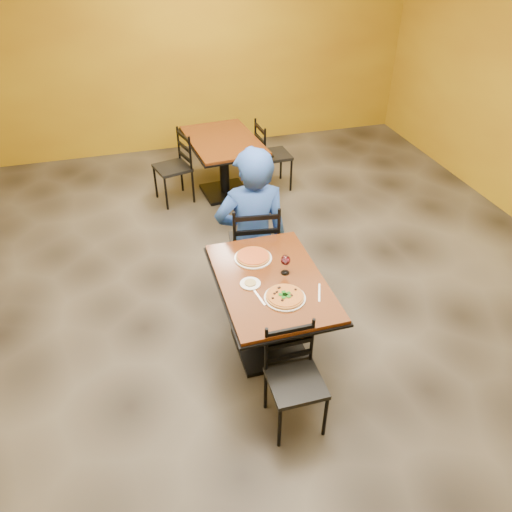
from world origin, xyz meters
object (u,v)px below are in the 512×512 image
object	(u,v)px
table_second	(224,154)
table_main	(271,298)
chair_second_left	(172,168)
plate_main	(285,298)
pizza_main	(285,296)
pizza_far	(253,256)
side_plate	(250,284)
chair_main_near	(296,383)
diner	(252,221)
plate_far	(253,258)
chair_second_right	(273,155)
wine_glass	(285,264)
chair_main_far	(254,244)

from	to	relation	value
table_second	table_main	bearing A→B (deg)	-95.49
chair_second_left	plate_main	size ratio (longest dim) A/B	2.86
pizza_main	pizza_far	xyz separation A→B (m)	(-0.09, 0.55, 0.00)
chair_second_left	plate_main	distance (m)	3.12
table_second	pizza_far	world-z (taller)	pizza_far
table_main	side_plate	distance (m)	0.26
chair_main_near	chair_second_left	world-z (taller)	chair_second_left
table_second	diner	distance (m)	1.94
plate_main	chair_main_near	bearing A→B (deg)	-98.93
pizza_far	table_main	bearing A→B (deg)	-79.20
pizza_main	plate_far	bearing A→B (deg)	99.14
plate_main	pizza_far	distance (m)	0.56
pizza_main	pizza_far	bearing A→B (deg)	99.14
chair_second_left	chair_second_right	xyz separation A→B (m)	(1.32, 0.00, 0.01)
chair_main_near	side_plate	world-z (taller)	chair_main_near
plate_main	chair_second_right	bearing A→B (deg)	73.66
pizza_far	plate_main	bearing A→B (deg)	-80.86
chair_second_left	plate_far	bearing A→B (deg)	-6.86
table_second	chair_main_near	world-z (taller)	chair_main_near
diner	wine_glass	size ratio (longest dim) A/B	8.14
pizza_far	chair_second_left	bearing A→B (deg)	97.41
chair_second_right	wine_glass	size ratio (longest dim) A/B	5.01
table_second	plate_main	xyz separation A→B (m)	(-0.24, -3.07, 0.20)
diner	side_plate	xyz separation A→B (m)	(-0.27, -0.91, 0.02)
diner	chair_main_near	bearing A→B (deg)	88.87
diner	plate_main	bearing A→B (deg)	90.55
chair_main_near	diner	xyz separation A→B (m)	(0.15, 1.66, 0.32)
chair_second_left	chair_main_near	bearing A→B (deg)	-8.90
chair_second_left	plate_main	world-z (taller)	chair_second_left
table_second	pizza_main	bearing A→B (deg)	-94.50
chair_main_near	wine_glass	bearing A→B (deg)	77.73
chair_main_near	chair_main_far	bearing A→B (deg)	84.92
chair_second_left	diner	size ratio (longest dim) A/B	0.60
diner	plate_far	world-z (taller)	diner
table_second	pizza_main	xyz separation A→B (m)	(-0.24, -3.07, 0.21)
chair_main_near	pizza_main	world-z (taller)	chair_main_near
table_second	plate_far	distance (m)	2.55
table_second	side_plate	distance (m)	2.88
pizza_main	side_plate	size ratio (longest dim) A/B	1.77
chair_main_far	chair_main_near	bearing A→B (deg)	92.48
pizza_far	side_plate	world-z (taller)	pizza_far
pizza_main	wine_glass	bearing A→B (deg)	70.85
diner	table_main	bearing A→B (deg)	87.74
plate_main	side_plate	bearing A→B (deg)	130.89
plate_main	side_plate	distance (m)	0.31
pizza_main	diner	bearing A→B (deg)	86.50
chair_second_left	pizza_main	world-z (taller)	chair_second_left
chair_second_left	chair_second_right	world-z (taller)	chair_second_right
chair_main_far	diner	world-z (taller)	diner
chair_main_near	side_plate	xyz separation A→B (m)	(-0.12, 0.74, 0.34)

